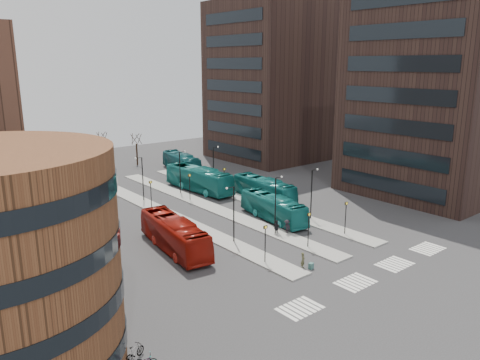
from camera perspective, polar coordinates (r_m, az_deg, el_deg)
ground at (r=41.76m, az=19.24°, el=-13.20°), size 160.00×160.00×0.00m
island_left at (r=59.22m, az=-8.50°, el=-4.29°), size 2.50×45.00×0.15m
island_mid at (r=62.33m, az=-3.77°, el=-3.23°), size 2.50×45.00×0.15m
island_right at (r=65.84m, az=0.48°, el=-2.25°), size 2.50×45.00×0.15m
suitcase at (r=44.61m, az=8.66°, el=-10.31°), size 0.51×0.43×0.56m
red_bus at (r=48.32m, az=-8.01°, el=-6.55°), size 4.41×12.29×3.35m
teal_bus_a at (r=56.96m, az=4.06°, el=-3.38°), size 4.01×11.18×3.05m
teal_bus_b at (r=69.80m, az=-5.03°, el=0.11°), size 3.71×13.10×3.61m
teal_bus_c at (r=65.01m, az=2.96°, el=-1.12°), size 3.27×11.36×3.13m
teal_bus_d at (r=82.86m, az=-7.17°, el=2.15°), size 4.59×11.81×3.21m
traveller at (r=44.41m, az=7.68°, el=-9.69°), size 0.67×0.58×1.56m
commuter_a at (r=48.95m, az=-6.05°, el=-7.22°), size 1.03×0.93×1.73m
commuter_b at (r=52.08m, az=4.49°, el=-5.84°), size 0.52×1.06×1.75m
commuter_c at (r=52.56m, az=5.73°, el=-5.73°), size 0.74×1.14×1.67m
bicycle_mid at (r=32.68m, az=-12.74°, el=-19.82°), size 1.85×1.15×1.08m
bicycle_far at (r=35.50m, az=-15.46°, el=-17.19°), size 1.76×0.68×0.91m
crosswalk_stripes at (r=44.99m, az=16.04°, el=-10.89°), size 22.35×2.40×0.01m
tower_near at (r=73.21m, az=22.84°, el=10.20°), size 20.12×20.00×30.00m
tower_far at (r=94.14m, az=3.98°, el=11.87°), size 20.12×20.00×30.00m
sign_poles at (r=56.09m, az=0.04°, el=-2.68°), size 12.45×22.12×3.65m
lamp_posts at (r=60.18m, az=-2.22°, el=-0.37°), size 14.04×20.24×6.12m
bare_trees at (r=89.86m, az=-15.71°, el=3.39°), size 10.97×8.14×5.90m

